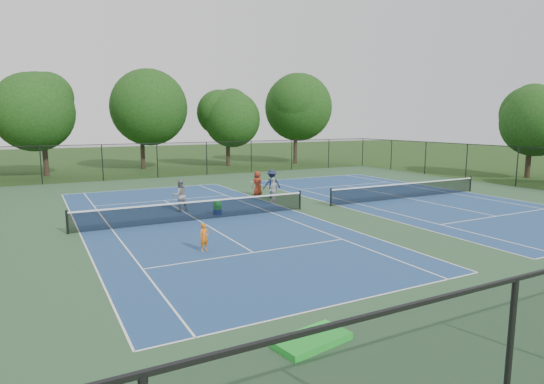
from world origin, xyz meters
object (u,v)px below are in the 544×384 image
child_player (204,237)px  tree_back_d (296,104)px  bystander_a (273,190)px  tree_side_f (532,117)px  tree_back_c (227,115)px  ball_crate (217,212)px  instructor (180,195)px  bystander_b (272,184)px  tree_back_a (42,108)px  ball_hopper (217,205)px  tree_back_b (141,104)px  bystander_c (257,183)px

child_player → tree_back_d: bearing=37.8°
child_player → bystander_a: bearing=31.7°
tree_back_d → tree_side_f: tree_back_d is taller
tree_back_c → child_player: size_ratio=7.72×
child_player → ball_crate: child_player is taller
instructor → bystander_b: (6.46, 1.43, 0.03)m
tree_back_a → tree_back_d: size_ratio=0.88×
bystander_a → bystander_b: size_ratio=0.84×
tree_back_c → ball_hopper: bearing=-113.8°
tree_back_a → bystander_b: size_ratio=4.97×
ball_crate → tree_side_f: bearing=4.3°
tree_back_b → instructor: 24.19m
child_player → ball_hopper: 6.73m
tree_back_c → ball_crate: 27.00m
tree_side_f → bystander_a: bearing=-178.9°
bystander_b → tree_back_d: bearing=-119.9°
ball_crate → instructor: bearing=126.6°
tree_back_a → bystander_b: tree_back_a is taller
child_player → ball_hopper: (2.89, 6.08, -0.02)m
tree_back_a → tree_back_b: bearing=12.5°
ball_crate → tree_back_b: bearing=86.2°
tree_back_c → child_player: (-13.55, -30.30, -4.94)m
tree_back_a → bystander_a: 24.98m
bystander_b → bystander_c: size_ratio=1.12×
tree_back_d → instructor: (-20.09, -21.31, -5.94)m
tree_back_b → ball_crate: 26.09m
instructor → bystander_c: (6.09, 2.78, -0.07)m
tree_side_f → instructor: size_ratio=4.58×
tree_back_b → child_player: bearing=-98.3°
bystander_c → ball_hopper: 6.63m
tree_back_c → child_player: tree_back_c is taller
bystander_a → ball_hopper: size_ratio=3.63×
bystander_c → ball_hopper: bystander_c is taller
tree_back_d → bystander_c: (-14.00, -18.53, -6.01)m
bystander_c → bystander_b: bearing=92.0°
instructor → ball_crate: instructor is taller
tree_back_d → ball_crate: tree_back_d is taller
tree_back_d → tree_side_f: bearing=-62.4°
tree_back_c → bystander_b: size_ratio=4.56×
tree_side_f → bystander_c: size_ratio=4.95×
bystander_a → tree_back_c: bearing=-140.4°
instructor → ball_crate: 2.50m
tree_back_a → bystander_c: bearing=-57.1°
bystander_c → tree_back_c: bearing=-120.3°
tree_back_d → bystander_c: size_ratio=6.33×
tree_side_f → bystander_a: tree_side_f is taller
tree_back_d → bystander_a: size_ratio=6.72×
tree_back_a → tree_back_d: 26.01m
tree_side_f → bystander_b: bearing=177.4°
bystander_a → tree_back_b: bearing=-118.2°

